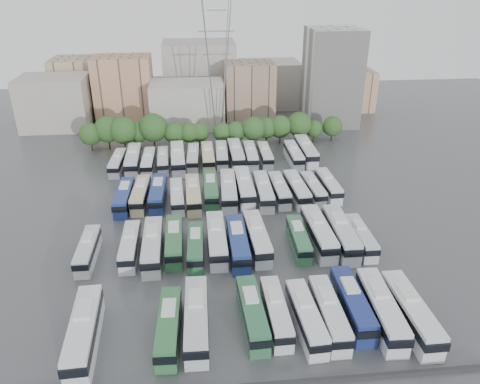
{
  "coord_description": "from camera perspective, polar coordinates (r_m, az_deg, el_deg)",
  "views": [
    {
      "loc": [
        -4.25,
        -68.6,
        40.8
      ],
      "look_at": [
        3.57,
        8.94,
        3.0
      ],
      "focal_mm": 35.0,
      "sensor_mm": 36.0,
      "label": 1
    }
  ],
  "objects": [
    {
      "name": "bus_r3_s6",
      "position": [
        106.36,
        -3.95,
        4.35
      ],
      "size": [
        2.71,
        12.23,
        3.83
      ],
      "rotation": [
        0.0,
        0.0,
        0.0
      ],
      "color": "beige",
      "rests_on": "ground"
    },
    {
      "name": "bus_r1_s7",
      "position": [
        73.1,
        -0.27,
        -6.21
      ],
      "size": [
        2.84,
        12.85,
        4.03
      ],
      "rotation": [
        0.0,
        0.0,
        0.0
      ],
      "color": "navy",
      "rests_on": "ground"
    },
    {
      "name": "bus_r1_s4",
      "position": [
        74.56,
        -8.03,
        -5.9
      ],
      "size": [
        2.79,
        12.09,
        3.78
      ],
      "rotation": [
        0.0,
        0.0,
        0.01
      ],
      "color": "#2E6B3D",
      "rests_on": "ground"
    },
    {
      "name": "bus_r2_s9",
      "position": [
        89.66,
        2.86,
        0.16
      ],
      "size": [
        2.96,
        12.68,
        3.96
      ],
      "rotation": [
        0.0,
        0.0,
        -0.02
      ],
      "color": "silver",
      "rests_on": "ground"
    },
    {
      "name": "bus_r2_s5",
      "position": [
        88.77,
        -5.73,
        -0.24
      ],
      "size": [
        3.03,
        12.51,
        3.91
      ],
      "rotation": [
        0.0,
        0.0,
        0.03
      ],
      "color": "#CBBC8C",
      "rests_on": "ground"
    },
    {
      "name": "bus_r0_s10",
      "position": [
        61.07,
        10.78,
        -14.31
      ],
      "size": [
        2.66,
        12.07,
        3.78
      ],
      "rotation": [
        0.0,
        0.0,
        -0.0
      ],
      "color": "silver",
      "rests_on": "ground"
    },
    {
      "name": "bus_r3_s4",
      "position": [
        105.55,
        -7.6,
        4.13
      ],
      "size": [
        3.56,
        13.8,
        4.3
      ],
      "rotation": [
        0.0,
        0.0,
        0.04
      ],
      "color": "white",
      "rests_on": "ground"
    },
    {
      "name": "bus_r2_s1",
      "position": [
        90.09,
        -13.93,
        -0.56
      ],
      "size": [
        2.91,
        12.06,
        3.77
      ],
      "rotation": [
        0.0,
        0.0,
        -0.02
      ],
      "color": "navy",
      "rests_on": "ground"
    },
    {
      "name": "bus_r1_s11",
      "position": [
        76.65,
        9.55,
        -4.88
      ],
      "size": [
        3.18,
        13.46,
        4.2
      ],
      "rotation": [
        0.0,
        0.0,
        0.02
      ],
      "color": "silver",
      "rests_on": "ground"
    },
    {
      "name": "bus_r0_s8",
      "position": [
        60.59,
        4.42,
        -14.35
      ],
      "size": [
        2.62,
        11.38,
        3.56
      ],
      "rotation": [
        0.0,
        0.0,
        0.01
      ],
      "color": "silver",
      "rests_on": "ground"
    },
    {
      "name": "bus_r3_s9",
      "position": [
        107.21,
        1.3,
        4.55
      ],
      "size": [
        2.81,
        11.86,
        3.7
      ],
      "rotation": [
        0.0,
        0.0,
        -0.02
      ],
      "color": "silver",
      "rests_on": "ground"
    },
    {
      "name": "bus_r1_s2",
      "position": [
        74.8,
        -13.26,
        -6.38
      ],
      "size": [
        2.53,
        11.36,
        3.56
      ],
      "rotation": [
        0.0,
        0.0,
        0.0
      ],
      "color": "silver",
      "rests_on": "ground"
    },
    {
      "name": "bus_r3_s13",
      "position": [
        110.1,
        8.04,
        5.03
      ],
      "size": [
        2.98,
        13.59,
        4.26
      ],
      "rotation": [
        0.0,
        0.0,
        0.0
      ],
      "color": "silver",
      "rests_on": "ground"
    },
    {
      "name": "bus_r2_s4",
      "position": [
        88.88,
        -7.69,
        -0.48
      ],
      "size": [
        2.95,
        11.13,
        3.46
      ],
      "rotation": [
        0.0,
        0.0,
        0.05
      ],
      "color": "silver",
      "rests_on": "ground"
    },
    {
      "name": "bus_r3_s12",
      "position": [
        107.97,
        6.57,
        4.55
      ],
      "size": [
        2.65,
        12.04,
        3.78
      ],
      "rotation": [
        0.0,
        0.0,
        0.0
      ],
      "color": "white",
      "rests_on": "ground"
    },
    {
      "name": "electricity_pylon",
      "position": [
        120.81,
        -2.79,
        15.29
      ],
      "size": [
        9.0,
        6.91,
        33.83
      ],
      "color": "slate",
      "rests_on": "ground"
    },
    {
      "name": "bus_r0_s12",
      "position": [
        62.91,
        16.82,
        -13.48
      ],
      "size": [
        3.45,
        13.4,
        4.17
      ],
      "rotation": [
        0.0,
        0.0,
        -0.04
      ],
      "color": "silver",
      "rests_on": "ground"
    },
    {
      "name": "bus_r3_s2",
      "position": [
        105.64,
        -11.09,
        3.68
      ],
      "size": [
        2.58,
        11.37,
        3.56
      ],
      "rotation": [
        0.0,
        0.0,
        -0.01
      ],
      "color": "white",
      "rests_on": "ground"
    },
    {
      "name": "bus_r3_s0",
      "position": [
        106.65,
        -14.68,
        3.5
      ],
      "size": [
        2.92,
        11.3,
        3.52
      ],
      "rotation": [
        0.0,
        0.0,
        -0.04
      ],
      "color": "silver",
      "rests_on": "ground"
    },
    {
      "name": "bus_r1_s10",
      "position": [
        75.36,
        7.15,
        -5.62
      ],
      "size": [
        2.67,
        11.03,
        3.44
      ],
      "rotation": [
        0.0,
        0.0,
        -0.03
      ],
      "color": "#307245",
      "rests_on": "ground"
    },
    {
      "name": "bus_r2_s6",
      "position": [
        90.42,
        -3.59,
        0.33
      ],
      "size": [
        2.8,
        12.29,
        3.85
      ],
      "rotation": [
        0.0,
        0.0,
        -0.01
      ],
      "color": "#2E6D3F",
      "rests_on": "ground"
    },
    {
      "name": "bus_r2_s13",
      "position": [
        93.85,
        10.71,
        0.83
      ],
      "size": [
        2.82,
        11.64,
        3.63
      ],
      "rotation": [
        0.0,
        0.0,
        0.03
      ],
      "color": "silver",
      "rests_on": "ground"
    },
    {
      "name": "apartment_tower",
      "position": [
        135.15,
        11.13,
        13.54
      ],
      "size": [
        14.0,
        14.0,
        26.0
      ],
      "primitive_type": "cube",
      "color": "silver",
      "rests_on": "ground"
    },
    {
      "name": "bus_r1_s13",
      "position": [
        77.61,
        14.5,
        -5.32
      ],
      "size": [
        2.43,
        10.94,
        3.43
      ],
      "rotation": [
        0.0,
        0.0,
        -0.0
      ],
      "color": "silver",
      "rests_on": "ground"
    },
    {
      "name": "bus_r0_s9",
      "position": [
        60.12,
        8.07,
        -14.86
      ],
      "size": [
        3.15,
        11.95,
        3.71
      ],
      "rotation": [
        0.0,
        0.0,
        0.05
      ],
      "color": "silver",
      "rests_on": "ground"
    },
    {
      "name": "bus_r2_s11",
      "position": [
        90.96,
        6.92,
        0.36
      ],
      "size": [
        3.27,
        12.49,
        3.88
      ],
      "rotation": [
        0.0,
        0.0,
        0.05
      ],
      "color": "silver",
      "rests_on": "ground"
    },
    {
      "name": "bus_r2_s2",
      "position": [
        90.39,
        -12.01,
        -0.27
      ],
      "size": [
        3.17,
        12.08,
        3.76
      ],
      "rotation": [
        0.0,
        0.0,
        -0.05
      ],
      "color": "#CEBD8E",
      "rests_on": "ground"
    },
    {
      "name": "bus_r0_s5",
      "position": [
        59.27,
        -5.34,
        -15.13
      ],
      "size": [
        3.1,
        13.18,
        4.12
      ],
      "rotation": [
        0.0,
        0.0,
        -0.02
      ],
      "color": "silver",
      "rests_on": "ground"
    },
    {
      "name": "bus_r3_s3",
      "position": [
        105.96,
        -9.35,
        3.86
      ],
      "size": [
        2.86,
        11.13,
        3.46
      ],
      "rotation": [
        0.0,
        0.0,
        0.04
      ],
      "color": "silver",
      "rests_on": "ground"
    },
    {
      "name": "bus_r2_s7",
      "position": [
        89.58,
        -1.42,
        0.24
      ],
      "size": [
        3.47,
        13.5,
        4.2
      ],
      "rotation": [
        0.0,
        0.0,
        -0.04
      ],
      "color": "silver",
      "rests_on": "ground"
    },
    {
      "name": "bus_r1_s5",
      "position": [
        73.06,
        -5.44,
        -6.6
      ],
      "size": [
        2.74,
        11.19,
        3.49
      ],
      "rotation": [
        0.0,
        0.0,
        -0.03
      ],
      "color": "#2B663D",
      "rests_on": "ground"
    },
    {
      "name": "bus_r3_s1",
      "position": [
        106.69,
        -12.89,
        3.89
      ],
      "size": [
        3.16,
        13.23,
        4.13
      ],
      "rotation": [
        0.0,
        0.0,
        0.02
      ],
      "color": "silver",
      "rests_on": "ground"
    },
    {
      "name": "bus_r3_s7",
      "position": [
        107.32,
        -2.25,
        4.56
      ],
      "size": [
        2.94,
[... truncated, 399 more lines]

